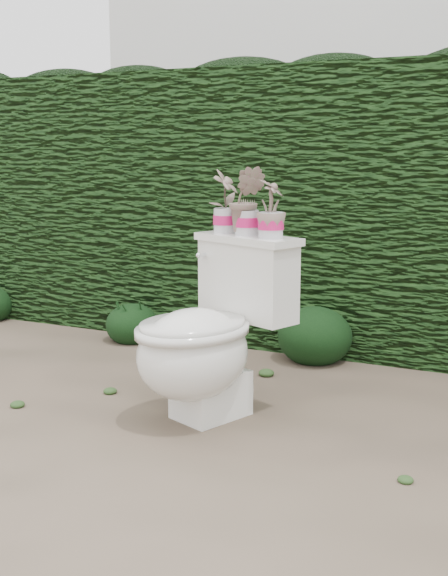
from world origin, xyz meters
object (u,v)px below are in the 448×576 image
at_px(toilet, 207,338).
at_px(potted_plant_right, 271,211).
at_px(potted_plant_left, 225,203).
at_px(potted_plant_center, 247,203).

bearing_deg(toilet, potted_plant_right, 60.00).
xyz_separation_m(toilet, potted_plant_left, (-0.04, 0.28, 0.56)).
bearing_deg(potted_plant_center, potted_plant_right, -32.04).
xyz_separation_m(toilet, potted_plant_center, (0.08, 0.22, 0.56)).
xyz_separation_m(toilet, potted_plant_right, (0.22, 0.17, 0.54)).
bearing_deg(potted_plant_left, potted_plant_right, -104.22).
distance_m(toilet, potted_plant_right, 0.60).
distance_m(potted_plant_center, potted_plant_right, 0.15).
bearing_deg(toilet, potted_plant_center, 91.48).
xyz_separation_m(potted_plant_left, potted_plant_right, (0.26, -0.11, -0.02)).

